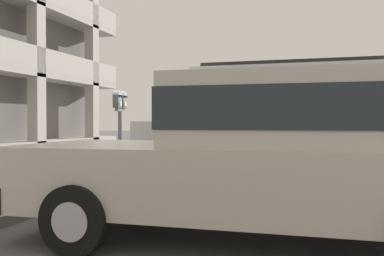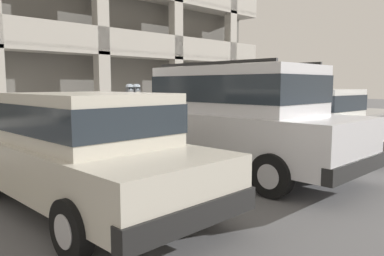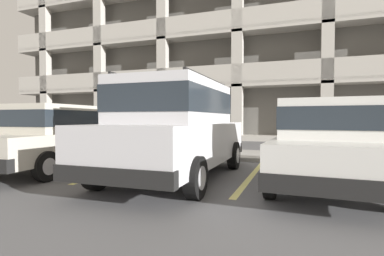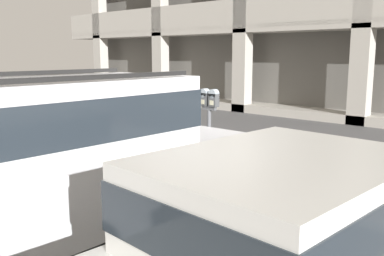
# 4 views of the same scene
# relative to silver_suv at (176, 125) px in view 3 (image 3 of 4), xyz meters

# --- Properties ---
(ground_plane) EXTENTS (80.00, 80.00, 0.10)m
(ground_plane) POSITION_rel_silver_suv_xyz_m (-0.08, 2.52, -1.14)
(ground_plane) COLOR #565659
(sidewalk) EXTENTS (40.00, 2.20, 0.12)m
(sidewalk) POSITION_rel_silver_suv_xyz_m (-0.08, 3.82, -1.03)
(sidewalk) COLOR gray
(sidewalk) RESTS_ON ground_plane
(parking_stall_lines) EXTENTS (12.30, 4.80, 0.01)m
(parking_stall_lines) POSITION_rel_silver_suv_xyz_m (1.44, 1.12, -1.08)
(parking_stall_lines) COLOR #DBD16B
(parking_stall_lines) RESTS_ON ground_plane
(silver_suv) EXTENTS (2.04, 4.79, 2.03)m
(silver_suv) POSITION_rel_silver_suv_xyz_m (0.00, 0.00, 0.00)
(silver_suv) COLOR silver
(silver_suv) RESTS_ON ground_plane
(red_sedan) EXTENTS (1.91, 4.51, 1.54)m
(red_sedan) POSITION_rel_silver_suv_xyz_m (-3.10, 0.02, -0.27)
(red_sedan) COLOR beige
(red_sedan) RESTS_ON ground_plane
(dark_hatchback) EXTENTS (2.00, 4.56, 1.54)m
(dark_hatchback) POSITION_rel_silver_suv_xyz_m (2.87, 0.18, -0.27)
(dark_hatchback) COLOR silver
(dark_hatchback) RESTS_ON ground_plane
(parking_meter_near) EXTENTS (0.35, 0.12, 1.54)m
(parking_meter_near) POSITION_rel_silver_suv_xyz_m (-0.26, 2.87, 0.18)
(parking_meter_near) COLOR #595B60
(parking_meter_near) RESTS_ON sidewalk
(parking_meter_far) EXTENTS (0.35, 0.12, 1.52)m
(parking_meter_far) POSITION_rel_silver_suv_xyz_m (-6.35, 2.91, 0.16)
(parking_meter_far) COLOR #595B60
(parking_meter_far) RESTS_ON sidewalk
(parking_garage) EXTENTS (32.00, 10.00, 13.25)m
(parking_garage) POSITION_rel_silver_suv_xyz_m (-0.85, 16.09, 4.95)
(parking_garage) COLOR #64625C
(parking_garage) RESTS_ON ground_plane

